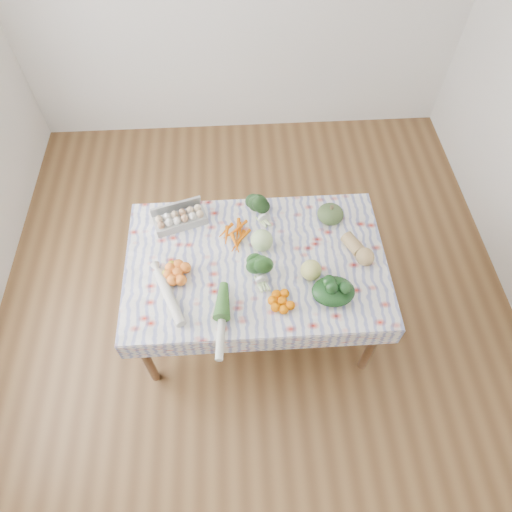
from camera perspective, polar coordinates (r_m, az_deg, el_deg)
ground at (r=3.55m, az=0.00°, el=-7.53°), size 4.50×4.50×0.00m
dining_table at (r=2.97m, az=0.00°, el=-1.55°), size 1.60×1.00×0.75m
tablecloth at (r=2.90m, az=0.00°, el=-0.72°), size 1.66×1.06×0.01m
egg_carton at (r=3.08m, az=-9.44°, el=4.48°), size 0.37×0.23×0.09m
carrot_bunch at (r=2.98m, az=-2.67°, el=2.27°), size 0.27×0.26×0.04m
kale_bunch at (r=3.06m, az=0.42°, el=5.88°), size 0.21×0.20×0.15m
kabocha_squash at (r=3.09m, az=9.29°, el=5.20°), size 0.19×0.19×0.12m
cabbage at (r=2.90m, az=0.73°, el=1.96°), size 0.18×0.18×0.14m
butternut_squash at (r=2.95m, az=12.71°, el=0.90°), size 0.22×0.27×0.11m
orange_cluster at (r=2.84m, az=-9.79°, el=-2.06°), size 0.28×0.28×0.08m
broccoli at (r=2.78m, az=0.25°, el=-1.87°), size 0.21×0.21×0.12m
mandarin_cluster at (r=2.72m, az=3.27°, el=-5.62°), size 0.24×0.24×0.06m
grapefruit at (r=2.80m, az=6.90°, el=-1.75°), size 0.16×0.16×0.13m
spinach_bag at (r=2.75m, az=9.64°, el=-4.38°), size 0.27×0.22×0.11m
daikon at (r=2.77m, az=-10.79°, el=-5.06°), size 0.22×0.41×0.06m
leek at (r=2.66m, az=-4.32°, el=-8.25°), size 0.09×0.46×0.05m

